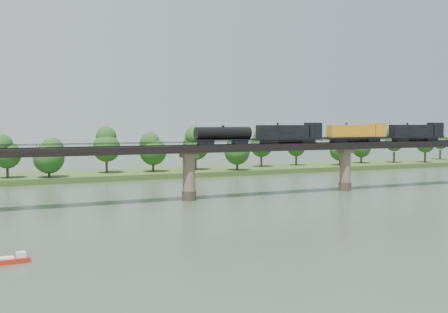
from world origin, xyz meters
name	(u,v)px	position (x,y,z in m)	size (l,w,h in m)	color
ground	(257,224)	(0.00, 0.00, 0.00)	(400.00, 400.00, 0.00)	#344235
far_bank	(122,174)	(0.00, 85.00, 0.80)	(300.00, 24.00, 1.60)	#324B1E
bridge	(189,174)	(0.00, 30.00, 5.46)	(236.00, 30.00, 11.50)	#473A2D
bridge_superstructure	(189,144)	(0.00, 30.00, 11.79)	(220.00, 4.90, 0.75)	black
far_treeline	(97,149)	(-8.21, 80.52, 8.83)	(289.06, 17.54, 13.60)	#382619
freight_train	(334,133)	(36.73, 30.00, 13.77)	(69.12, 2.69, 4.76)	black
motorboat	(11,260)	(-37.84, -10.18, 0.41)	(4.37, 1.79, 1.20)	red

